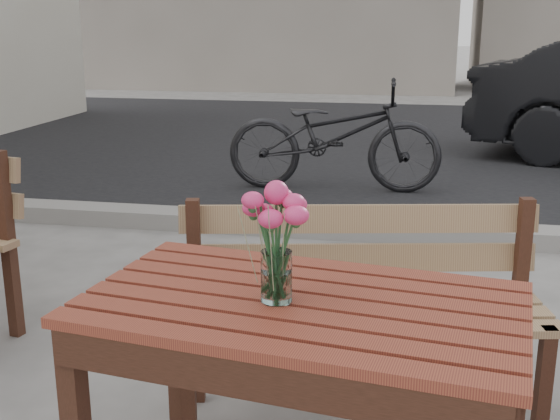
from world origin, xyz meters
name	(u,v)px	position (x,y,z in m)	size (l,w,h in m)	color
street	(384,172)	(0.00, 5.06, 0.03)	(30.00, 8.12, 0.12)	black
main_table	(302,340)	(-0.01, 0.09, 0.60)	(1.26, 0.85, 0.72)	maroon
main_bench	(361,285)	(0.10, 0.78, 0.51)	(1.40, 0.66, 0.84)	#926B4B
main_vase	(276,228)	(-0.07, 0.07, 0.93)	(0.18, 0.18, 0.33)	white
bicycle	(334,135)	(-0.42, 4.35, 0.48)	(0.64, 1.84, 0.97)	black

